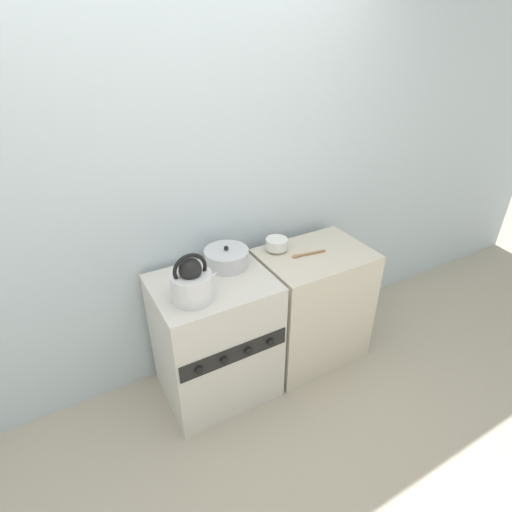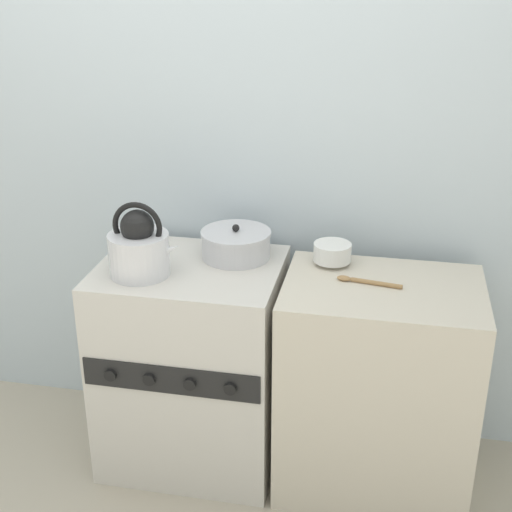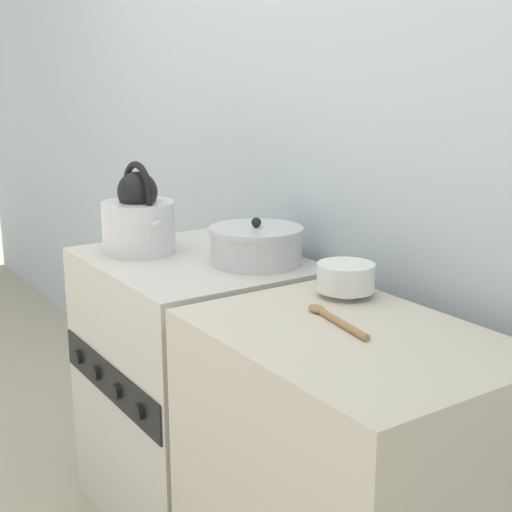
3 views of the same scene
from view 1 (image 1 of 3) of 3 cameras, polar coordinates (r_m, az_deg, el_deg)
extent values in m
plane|color=#B2A893|center=(2.67, -2.67, -21.90)|extent=(12.00, 12.00, 0.00)
cube|color=silver|center=(2.38, -10.28, 8.62)|extent=(7.00, 0.06, 2.50)
cube|color=beige|center=(2.53, -5.79, -11.63)|extent=(0.68, 0.55, 0.84)
cube|color=black|center=(2.28, -2.97, -13.82)|extent=(0.65, 0.01, 0.11)
cylinder|color=black|center=(2.21, -8.14, -15.83)|extent=(0.04, 0.02, 0.04)
cylinder|color=black|center=(2.25, -4.59, -14.62)|extent=(0.04, 0.02, 0.04)
cylinder|color=black|center=(2.30, -1.13, -13.37)|extent=(0.04, 0.02, 0.04)
cylinder|color=black|center=(2.35, 2.08, -12.16)|extent=(0.04, 0.02, 0.04)
cube|color=beige|center=(2.81, 7.93, -7.02)|extent=(0.71, 0.51, 0.84)
cylinder|color=silver|center=(2.11, -9.16, -4.36)|extent=(0.22, 0.22, 0.15)
sphere|color=black|center=(2.05, -9.40, -1.89)|extent=(0.12, 0.12, 0.12)
torus|color=black|center=(2.05, -9.39, -1.92)|extent=(0.18, 0.02, 0.18)
cone|color=silver|center=(2.13, -6.61, -3.09)|extent=(0.11, 0.05, 0.09)
cylinder|color=silver|center=(2.40, -4.22, -0.39)|extent=(0.26, 0.26, 0.09)
cylinder|color=silver|center=(2.37, -4.27, 0.70)|extent=(0.27, 0.27, 0.01)
sphere|color=black|center=(2.36, -4.28, 1.15)|extent=(0.03, 0.03, 0.03)
cylinder|color=white|center=(2.58, 2.95, 0.98)|extent=(0.06, 0.06, 0.01)
cylinder|color=white|center=(2.56, 2.97, 1.78)|extent=(0.14, 0.14, 0.07)
cylinder|color=#A37A4C|center=(2.56, 8.05, 0.45)|extent=(0.18, 0.04, 0.02)
ellipsoid|color=#A37A4C|center=(2.51, 5.68, -0.01)|extent=(0.06, 0.04, 0.02)
camera|label=2|loc=(1.54, 79.80, -1.65)|focal=50.00mm
camera|label=3|loc=(2.71, 41.35, 6.69)|focal=50.00mm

